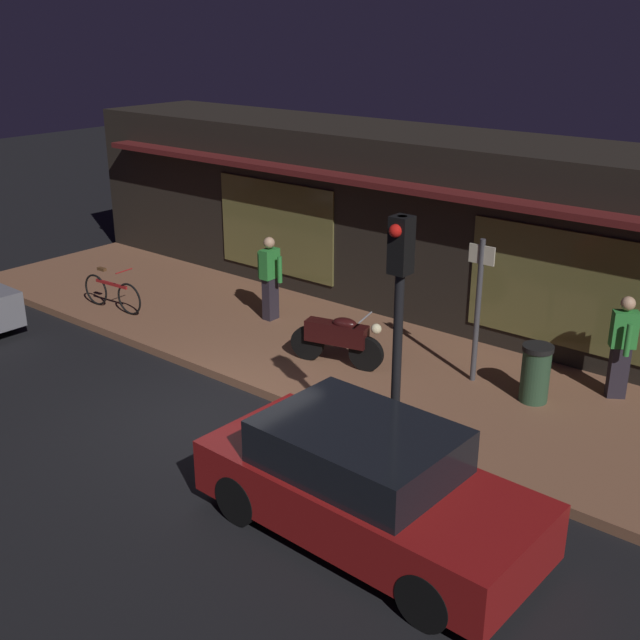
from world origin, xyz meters
name	(u,v)px	position (x,y,z in m)	size (l,w,h in m)	color
ground_plane	(212,419)	(0.00, 0.00, 0.00)	(60.00, 60.00, 0.00)	black
sidewalk_slab	(334,354)	(0.00, 3.00, 0.07)	(18.00, 4.00, 0.15)	brown
storefront_building	(438,225)	(0.00, 6.39, 1.80)	(18.00, 3.30, 3.60)	black
motorcycle	(338,338)	(0.45, 2.55, 0.65)	(1.68, 0.67, 0.97)	black
bicycle_parked	(112,293)	(-4.81, 1.79, 0.51)	(1.66, 0.42, 0.91)	black
person_photographer	(270,277)	(-1.95, 3.45, 1.03)	(0.61, 0.38, 1.67)	#28232D
person_bystander	(622,345)	(4.58, 4.37, 1.03)	(0.44, 0.56, 1.67)	#28232D
sign_post	(478,302)	(2.54, 3.48, 1.51)	(0.44, 0.09, 2.40)	#47474C
trash_bin	(535,373)	(3.65, 3.41, 0.62)	(0.48, 0.48, 0.93)	#2D4C33
traffic_light_pole	(399,307)	(3.14, 0.28, 2.48)	(0.24, 0.33, 3.60)	black
parked_car_far	(365,483)	(3.52, -0.86, 0.70)	(4.15, 1.88, 1.42)	black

